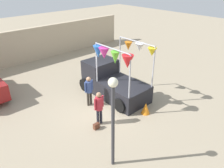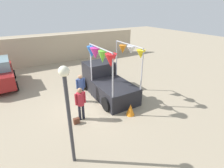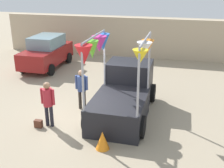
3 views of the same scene
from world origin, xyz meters
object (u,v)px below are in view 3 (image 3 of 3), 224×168
object	(u,v)px
person_customer	(48,100)
folded_kite_bundle_tangerine	(102,140)
parked_car	(47,52)
handbag	(38,124)
vendor_truck	(124,90)
person_vendor	(82,86)

from	to	relation	value
person_customer	folded_kite_bundle_tangerine	world-z (taller)	person_customer
parked_car	person_customer	world-z (taller)	parked_car
parked_car	folded_kite_bundle_tangerine	bearing A→B (deg)	-52.91
handbag	vendor_truck	bearing A→B (deg)	36.26
parked_car	person_customer	bearing A→B (deg)	-62.84
vendor_truck	parked_car	size ratio (longest dim) A/B	1.04
person_customer	handbag	bearing A→B (deg)	-150.26
parked_car	person_vendor	xyz separation A→B (m)	(3.95, -4.80, 0.06)
person_vendor	handbag	size ratio (longest dim) A/B	5.93
handbag	person_customer	bearing A→B (deg)	29.74
vendor_truck	person_vendor	world-z (taller)	vendor_truck
person_customer	handbag	distance (m)	0.97
person_vendor	folded_kite_bundle_tangerine	size ratio (longest dim) A/B	2.77
vendor_truck	person_customer	distance (m)	2.94
person_customer	folded_kite_bundle_tangerine	xyz separation A→B (m)	(2.25, -0.92, -0.72)
handbag	folded_kite_bundle_tangerine	xyz separation A→B (m)	(2.60, -0.72, 0.16)
person_vendor	folded_kite_bundle_tangerine	bearing A→B (deg)	-57.84
parked_car	folded_kite_bundle_tangerine	xyz separation A→B (m)	(5.55, -7.35, -0.64)
person_customer	folded_kite_bundle_tangerine	size ratio (longest dim) A/B	2.81
vendor_truck	parked_car	world-z (taller)	vendor_truck
person_vendor	handbag	distance (m)	2.26
person_customer	handbag	size ratio (longest dim) A/B	6.01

